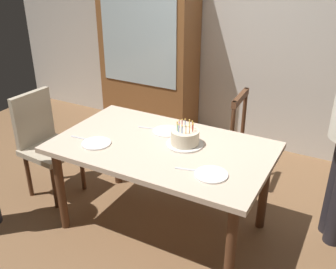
{
  "coord_description": "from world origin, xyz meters",
  "views": [
    {
      "loc": [
        1.26,
        -2.24,
        2.1
      ],
      "look_at": [
        0.05,
        0.0,
        0.86
      ],
      "focal_mm": 41.6,
      "sensor_mm": 36.0,
      "label": 1
    }
  ],
  "objects_px": {
    "birthday_cake": "(185,138)",
    "chair_upholstered": "(44,139)",
    "plate_far_side": "(166,131)",
    "chair_spindle_back": "(219,142)",
    "dining_table": "(162,156)",
    "plate_near_guest": "(211,174)",
    "china_cabinet": "(149,55)",
    "plate_near_celebrant": "(96,143)"
  },
  "relations": [
    {
      "from": "plate_near_guest",
      "to": "china_cabinet",
      "type": "distance_m",
      "value": 2.35
    },
    {
      "from": "birthday_cake",
      "to": "plate_far_side",
      "type": "bearing_deg",
      "value": 149.86
    },
    {
      "from": "birthday_cake",
      "to": "chair_spindle_back",
      "type": "bearing_deg",
      "value": 89.65
    },
    {
      "from": "dining_table",
      "to": "chair_spindle_back",
      "type": "height_order",
      "value": "chair_spindle_back"
    },
    {
      "from": "plate_far_side",
      "to": "birthday_cake",
      "type": "bearing_deg",
      "value": -30.14
    },
    {
      "from": "plate_near_celebrant",
      "to": "plate_far_side",
      "type": "height_order",
      "value": "same"
    },
    {
      "from": "plate_far_side",
      "to": "plate_near_guest",
      "type": "xyz_separation_m",
      "value": [
        0.57,
        -0.43,
        0.0
      ]
    },
    {
      "from": "dining_table",
      "to": "plate_near_celebrant",
      "type": "distance_m",
      "value": 0.5
    },
    {
      "from": "china_cabinet",
      "to": "birthday_cake",
      "type": "bearing_deg",
      "value": -51.21
    },
    {
      "from": "chair_spindle_back",
      "to": "chair_upholstered",
      "type": "bearing_deg",
      "value": -148.38
    },
    {
      "from": "plate_near_guest",
      "to": "chair_upholstered",
      "type": "bearing_deg",
      "value": 173.5
    },
    {
      "from": "chair_spindle_back",
      "to": "china_cabinet",
      "type": "relative_size",
      "value": 0.5
    },
    {
      "from": "birthday_cake",
      "to": "china_cabinet",
      "type": "bearing_deg",
      "value": 128.79
    },
    {
      "from": "plate_near_guest",
      "to": "dining_table",
      "type": "bearing_deg",
      "value": 155.87
    },
    {
      "from": "plate_near_celebrant",
      "to": "china_cabinet",
      "type": "relative_size",
      "value": 0.12
    },
    {
      "from": "plate_far_side",
      "to": "chair_upholstered",
      "type": "height_order",
      "value": "chair_upholstered"
    },
    {
      "from": "plate_near_guest",
      "to": "china_cabinet",
      "type": "xyz_separation_m",
      "value": [
        -1.52,
        1.77,
        0.19
      ]
    },
    {
      "from": "plate_near_guest",
      "to": "china_cabinet",
      "type": "height_order",
      "value": "china_cabinet"
    },
    {
      "from": "dining_table",
      "to": "birthday_cake",
      "type": "relative_size",
      "value": 5.77
    },
    {
      "from": "dining_table",
      "to": "plate_far_side",
      "type": "distance_m",
      "value": 0.25
    },
    {
      "from": "dining_table",
      "to": "plate_near_celebrant",
      "type": "bearing_deg",
      "value": -153.95
    },
    {
      "from": "dining_table",
      "to": "plate_near_guest",
      "type": "distance_m",
      "value": 0.54
    },
    {
      "from": "birthday_cake",
      "to": "chair_upholstered",
      "type": "bearing_deg",
      "value": -175.27
    },
    {
      "from": "plate_far_side",
      "to": "china_cabinet",
      "type": "bearing_deg",
      "value": 125.51
    },
    {
      "from": "birthday_cake",
      "to": "plate_near_celebrant",
      "type": "relative_size",
      "value": 1.27
    },
    {
      "from": "plate_far_side",
      "to": "china_cabinet",
      "type": "distance_m",
      "value": 1.66
    },
    {
      "from": "dining_table",
      "to": "birthday_cake",
      "type": "height_order",
      "value": "birthday_cake"
    },
    {
      "from": "plate_near_celebrant",
      "to": "plate_far_side",
      "type": "relative_size",
      "value": 1.0
    },
    {
      "from": "dining_table",
      "to": "plate_far_side",
      "type": "bearing_deg",
      "value": 110.41
    },
    {
      "from": "birthday_cake",
      "to": "plate_near_guest",
      "type": "distance_m",
      "value": 0.46
    },
    {
      "from": "birthday_cake",
      "to": "plate_far_side",
      "type": "xyz_separation_m",
      "value": [
        -0.23,
        0.13,
        -0.05
      ]
    },
    {
      "from": "plate_far_side",
      "to": "china_cabinet",
      "type": "relative_size",
      "value": 0.12
    },
    {
      "from": "plate_near_celebrant",
      "to": "plate_near_guest",
      "type": "height_order",
      "value": "same"
    },
    {
      "from": "birthday_cake",
      "to": "plate_near_guest",
      "type": "height_order",
      "value": "birthday_cake"
    },
    {
      "from": "chair_spindle_back",
      "to": "plate_far_side",
      "type": "bearing_deg",
      "value": -111.5
    },
    {
      "from": "chair_spindle_back",
      "to": "birthday_cake",
      "type": "bearing_deg",
      "value": -90.35
    },
    {
      "from": "birthday_cake",
      "to": "plate_near_celebrant",
      "type": "xyz_separation_m",
      "value": [
        -0.59,
        -0.3,
        -0.05
      ]
    },
    {
      "from": "dining_table",
      "to": "chair_upholstered",
      "type": "xyz_separation_m",
      "value": [
        -1.2,
        -0.03,
        -0.13
      ]
    },
    {
      "from": "dining_table",
      "to": "chair_spindle_back",
      "type": "distance_m",
      "value": 0.84
    },
    {
      "from": "birthday_cake",
      "to": "china_cabinet",
      "type": "xyz_separation_m",
      "value": [
        -1.18,
        1.47,
        0.14
      ]
    },
    {
      "from": "plate_far_side",
      "to": "plate_near_guest",
      "type": "distance_m",
      "value": 0.71
    },
    {
      "from": "birthday_cake",
      "to": "china_cabinet",
      "type": "height_order",
      "value": "china_cabinet"
    }
  ]
}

